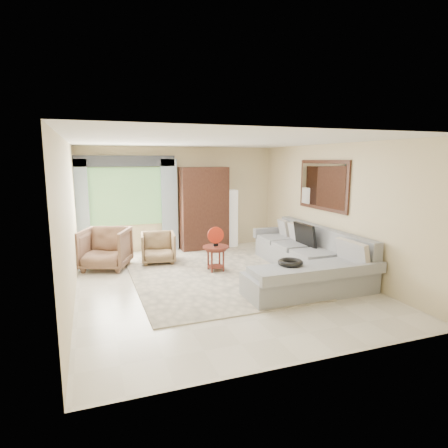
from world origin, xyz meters
name	(u,v)px	position (x,y,z in m)	size (l,w,h in m)	color
ground	(218,283)	(0.00, 0.00, 0.00)	(6.00, 6.00, 0.00)	silver
area_rug	(211,276)	(0.01, 0.44, 0.01)	(3.00, 4.00, 0.02)	#C1B299
sectional_sofa	(306,262)	(1.78, -0.18, 0.28)	(2.30, 3.46, 0.90)	gray
tv_screen	(305,235)	(2.05, 0.32, 0.72)	(0.06, 0.74, 0.48)	black
garden_hose	(290,262)	(1.00, -0.93, 0.55)	(0.43, 0.43, 0.09)	black
coffee_table	(216,258)	(0.20, 0.71, 0.28)	(0.53, 0.53, 0.53)	#451B12
red_disc	(216,235)	(0.20, 0.71, 0.76)	(0.34, 0.34, 0.03)	#B42612
armchair_left	(105,248)	(-1.92, 1.70, 0.43)	(0.92, 0.95, 0.87)	brown
armchair_right	(158,248)	(-0.80, 1.78, 0.34)	(0.73, 0.75, 0.69)	#8F6E4E
potted_plant	(100,247)	(-2.01, 2.60, 0.27)	(0.48, 0.41, 0.53)	#999999
armoire	(204,209)	(0.55, 2.72, 1.05)	(1.20, 0.55, 2.10)	black
floor_lamp	(232,218)	(1.35, 2.78, 0.75)	(0.24, 0.24, 1.50)	silver
window	(126,196)	(-1.35, 2.97, 1.40)	(1.80, 0.04, 1.40)	#669E59
curtain_left	(80,209)	(-2.40, 2.88, 1.15)	(0.40, 0.08, 2.30)	#9EB7CC
curtain_right	(169,205)	(-0.30, 2.88, 1.15)	(0.40, 0.08, 2.30)	#9EB7CC
valance	(124,161)	(-1.35, 2.90, 2.25)	(2.40, 0.12, 0.26)	#1E232D
wall_mirror	(323,185)	(2.46, 0.35, 1.75)	(0.05, 1.70, 1.05)	black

